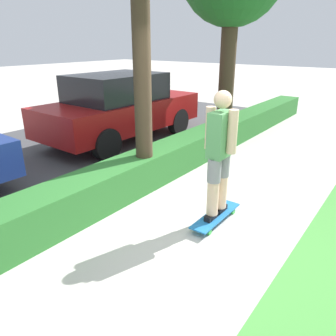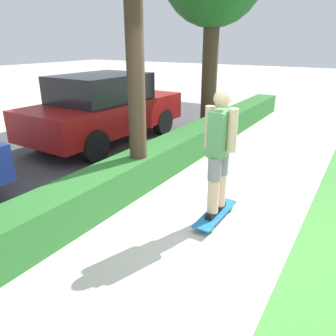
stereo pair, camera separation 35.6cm
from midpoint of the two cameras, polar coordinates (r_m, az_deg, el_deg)
name	(u,v)px [view 1 (the left image)]	position (r m, az deg, el deg)	size (l,w,h in m)	color
ground_plane	(197,241)	(4.10, 7.58, -12.50)	(60.00, 60.00, 0.00)	#BCB7AD
street_asphalt	(12,166)	(6.92, -24.18, 0.23)	(16.66, 5.00, 0.01)	#474749
hedge_row	(104,187)	(4.83, -8.98, -3.39)	(16.66, 0.60, 0.55)	#2D702D
skateboard	(216,216)	(4.49, 10.60, -8.27)	(0.96, 0.24, 0.10)	#1E6BAD
skater_person	(220,153)	(4.13, 11.43, 2.56)	(0.49, 0.42, 1.64)	black
parked_car_middle	(120,107)	(7.91, -7.04, 10.50)	(4.06, 1.78, 1.57)	maroon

